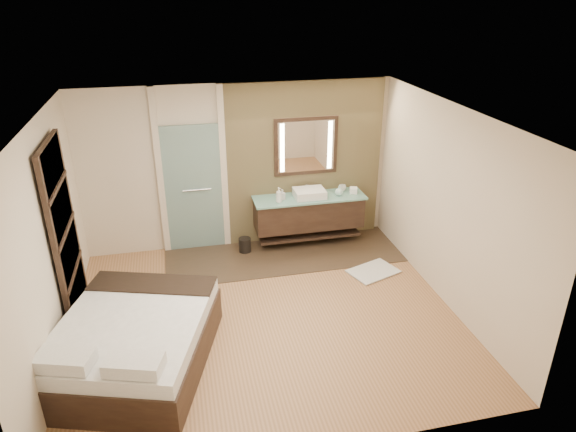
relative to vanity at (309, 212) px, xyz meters
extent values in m
plane|color=#8E603B|center=(-1.10, -1.92, -0.58)|extent=(5.00, 5.00, 0.00)
cube|color=#382C1F|center=(-0.50, -0.32, -0.57)|extent=(3.80, 1.30, 0.01)
cube|color=tan|center=(0.00, 0.29, 0.77)|extent=(2.60, 0.08, 2.70)
cube|color=black|center=(0.00, 0.00, -0.01)|extent=(1.80, 0.50, 0.50)
cube|color=black|center=(0.00, 0.00, -0.40)|extent=(1.71, 0.45, 0.04)
cube|color=#8DD8C8|center=(0.00, -0.02, 0.27)|extent=(1.85, 0.55, 0.03)
cube|color=white|center=(0.00, -0.02, 0.35)|extent=(0.50, 0.38, 0.13)
cylinder|color=silver|center=(0.00, 0.17, 0.37)|extent=(0.03, 0.03, 0.18)
cylinder|color=silver|center=(0.00, 0.13, 0.45)|extent=(0.02, 0.10, 0.02)
cube|color=black|center=(0.00, 0.24, 1.07)|extent=(1.06, 0.03, 0.96)
cube|color=white|center=(0.00, 0.23, 1.07)|extent=(0.94, 0.01, 0.84)
cube|color=#FFF0BF|center=(-0.40, 0.22, 1.07)|extent=(0.07, 0.01, 0.80)
cube|color=#FFF0BF|center=(0.40, 0.22, 1.07)|extent=(0.07, 0.01, 0.80)
cube|color=silver|center=(-1.85, 0.28, 0.47)|extent=(0.90, 0.05, 2.10)
cylinder|color=silver|center=(-1.80, 0.23, 0.47)|extent=(0.45, 0.03, 0.03)
cube|color=beige|center=(-2.35, 0.29, 0.77)|extent=(0.10, 0.08, 2.70)
cube|color=beige|center=(-1.35, 0.29, 0.77)|extent=(0.10, 0.08, 2.70)
cube|color=black|center=(-3.53, -1.32, 0.62)|extent=(0.06, 1.20, 2.40)
cube|color=beige|center=(-3.51, -1.32, -0.21)|extent=(0.02, 1.06, 0.52)
cube|color=beige|center=(-3.51, -1.32, 0.38)|extent=(0.02, 1.06, 0.52)
cube|color=beige|center=(-3.51, -1.32, 0.96)|extent=(0.02, 1.06, 0.52)
cube|color=beige|center=(-3.51, -1.32, 1.55)|extent=(0.02, 1.06, 0.52)
cube|color=black|center=(-2.75, -2.51, -0.36)|extent=(2.15, 2.41, 0.44)
cube|color=white|center=(-2.75, -2.51, -0.05)|extent=(2.09, 2.35, 0.18)
cube|color=black|center=(-2.52, -1.79, 0.04)|extent=(1.62, 0.91, 0.04)
cube|color=white|center=(-3.33, -3.16, 0.12)|extent=(0.62, 0.46, 0.14)
cube|color=white|center=(-2.66, -3.38, 0.12)|extent=(0.62, 0.46, 0.14)
cube|color=silver|center=(0.73, -1.17, -0.56)|extent=(0.85, 0.71, 0.02)
cylinder|color=black|center=(-1.10, -0.07, -0.46)|extent=(0.25, 0.25, 0.25)
cube|color=white|center=(0.76, -0.02, 0.33)|extent=(0.15, 0.15, 0.10)
imported|color=white|center=(-0.53, -0.13, 0.41)|extent=(0.12, 0.12, 0.25)
imported|color=#B2B2B2|center=(-0.46, -0.02, 0.37)|extent=(0.10, 0.10, 0.18)
imported|color=#BAEAE4|center=(0.50, -0.05, 0.37)|extent=(0.17, 0.17, 0.17)
imported|color=silver|center=(0.61, 0.12, 0.33)|extent=(0.16, 0.16, 0.10)
camera|label=1|loc=(-2.09, -7.54, 3.49)|focal=32.00mm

